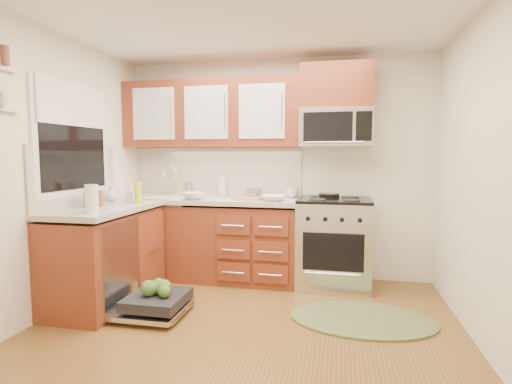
% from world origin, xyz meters
% --- Properties ---
extents(floor, '(3.50, 3.50, 0.00)m').
position_xyz_m(floor, '(0.00, 0.00, 0.00)').
color(floor, brown).
rests_on(floor, ground).
extents(ceiling, '(3.50, 3.50, 0.00)m').
position_xyz_m(ceiling, '(0.00, 0.00, 2.50)').
color(ceiling, white).
rests_on(ceiling, ground).
extents(wall_back, '(3.50, 0.04, 2.50)m').
position_xyz_m(wall_back, '(0.00, 1.75, 1.25)').
color(wall_back, silver).
rests_on(wall_back, ground).
extents(wall_front, '(3.50, 0.04, 2.50)m').
position_xyz_m(wall_front, '(0.00, -1.75, 1.25)').
color(wall_front, silver).
rests_on(wall_front, ground).
extents(wall_left, '(0.04, 3.50, 2.50)m').
position_xyz_m(wall_left, '(-1.75, 0.00, 1.25)').
color(wall_left, silver).
rests_on(wall_left, ground).
extents(wall_right, '(0.04, 3.50, 2.50)m').
position_xyz_m(wall_right, '(1.75, 0.00, 1.25)').
color(wall_right, silver).
rests_on(wall_right, ground).
extents(base_cabinet_back, '(2.05, 0.60, 0.85)m').
position_xyz_m(base_cabinet_back, '(-0.73, 1.45, 0.42)').
color(base_cabinet_back, maroon).
rests_on(base_cabinet_back, ground).
extents(base_cabinet_left, '(0.60, 1.25, 0.85)m').
position_xyz_m(base_cabinet_left, '(-1.45, 0.52, 0.42)').
color(base_cabinet_left, maroon).
rests_on(base_cabinet_left, ground).
extents(countertop_back, '(2.07, 0.64, 0.05)m').
position_xyz_m(countertop_back, '(-0.72, 1.44, 0.90)').
color(countertop_back, beige).
rests_on(countertop_back, base_cabinet_back).
extents(countertop_left, '(0.64, 1.27, 0.05)m').
position_xyz_m(countertop_left, '(-1.44, 0.53, 0.90)').
color(countertop_left, beige).
rests_on(countertop_left, base_cabinet_left).
extents(backsplash_back, '(2.05, 0.02, 0.57)m').
position_xyz_m(backsplash_back, '(-0.73, 1.74, 1.21)').
color(backsplash_back, beige).
rests_on(backsplash_back, ground).
extents(backsplash_left, '(0.02, 1.25, 0.57)m').
position_xyz_m(backsplash_left, '(-1.74, 0.52, 1.21)').
color(backsplash_left, beige).
rests_on(backsplash_left, ground).
extents(upper_cabinets, '(2.05, 0.35, 0.75)m').
position_xyz_m(upper_cabinets, '(-0.73, 1.57, 1.88)').
color(upper_cabinets, maroon).
rests_on(upper_cabinets, ground).
extents(cabinet_over_mw, '(0.76, 0.35, 0.47)m').
position_xyz_m(cabinet_over_mw, '(0.68, 1.57, 2.13)').
color(cabinet_over_mw, maroon).
rests_on(cabinet_over_mw, ground).
extents(range, '(0.76, 0.64, 0.95)m').
position_xyz_m(range, '(0.68, 1.43, 0.47)').
color(range, silver).
rests_on(range, ground).
extents(microwave, '(0.76, 0.38, 0.40)m').
position_xyz_m(microwave, '(0.68, 1.55, 1.70)').
color(microwave, silver).
rests_on(microwave, ground).
extents(sink, '(0.62, 0.50, 0.26)m').
position_xyz_m(sink, '(-1.25, 1.42, 0.80)').
color(sink, white).
rests_on(sink, ground).
extents(dishwasher, '(0.70, 0.60, 0.20)m').
position_xyz_m(dishwasher, '(-0.86, 0.30, 0.10)').
color(dishwasher, silver).
rests_on(dishwasher, ground).
extents(window, '(0.03, 1.05, 1.05)m').
position_xyz_m(window, '(-1.74, 0.50, 1.55)').
color(window, white).
rests_on(window, ground).
extents(window_blind, '(0.02, 0.96, 0.40)m').
position_xyz_m(window_blind, '(-1.71, 0.50, 1.88)').
color(window_blind, white).
rests_on(window_blind, ground).
extents(rug, '(1.25, 0.84, 0.02)m').
position_xyz_m(rug, '(0.94, 0.56, 0.01)').
color(rug, '#5C6D3E').
rests_on(rug, ground).
extents(skillet, '(0.29, 0.29, 0.04)m').
position_xyz_m(skillet, '(0.62, 1.55, 0.97)').
color(skillet, black).
rests_on(skillet, range).
extents(stock_pot, '(0.22, 0.22, 0.12)m').
position_xyz_m(stock_pot, '(-0.23, 1.57, 0.98)').
color(stock_pot, silver).
rests_on(stock_pot, countertop_back).
extents(cutting_board, '(0.32, 0.26, 0.02)m').
position_xyz_m(cutting_board, '(-0.24, 1.36, 0.93)').
color(cutting_board, tan).
rests_on(cutting_board, countertop_back).
extents(canister, '(0.14, 0.14, 0.18)m').
position_xyz_m(canister, '(-0.96, 1.41, 1.01)').
color(canister, silver).
rests_on(canister, countertop_back).
extents(paper_towel_roll, '(0.12, 0.12, 0.24)m').
position_xyz_m(paper_towel_roll, '(-1.31, 0.13, 1.04)').
color(paper_towel_roll, white).
rests_on(paper_towel_roll, countertop_left).
extents(mustard_bottle, '(0.09, 0.09, 0.21)m').
position_xyz_m(mustard_bottle, '(-1.25, 0.81, 1.03)').
color(mustard_bottle, yellow).
rests_on(mustard_bottle, countertop_left).
extents(red_bottle, '(0.07, 0.07, 0.21)m').
position_xyz_m(red_bottle, '(-1.53, 0.47, 1.03)').
color(red_bottle, red).
rests_on(red_bottle, countertop_left).
extents(wooden_box, '(0.18, 0.15, 0.15)m').
position_xyz_m(wooden_box, '(-1.53, 0.48, 1.00)').
color(wooden_box, brown).
rests_on(wooden_box, countertop_left).
extents(blue_carton, '(0.10, 0.08, 0.14)m').
position_xyz_m(blue_carton, '(-1.59, 0.62, 1.00)').
color(blue_carton, teal).
rests_on(blue_carton, countertop_left).
extents(bowl_a, '(0.27, 0.27, 0.06)m').
position_xyz_m(bowl_a, '(0.05, 1.29, 0.96)').
color(bowl_a, '#999999').
rests_on(bowl_a, countertop_back).
extents(bowl_b, '(0.27, 0.27, 0.08)m').
position_xyz_m(bowl_b, '(-0.82, 1.25, 0.96)').
color(bowl_b, '#999999').
rests_on(bowl_b, countertop_back).
extents(cup, '(0.16, 0.16, 0.11)m').
position_xyz_m(cup, '(0.20, 1.65, 0.98)').
color(cup, '#999999').
rests_on(cup, countertop_back).
extents(soap_bottle_a, '(0.13, 0.14, 0.28)m').
position_xyz_m(soap_bottle_a, '(-0.63, 1.68, 1.06)').
color(soap_bottle_a, '#999999').
rests_on(soap_bottle_a, countertop_back).
extents(soap_bottle_b, '(0.10, 0.10, 0.17)m').
position_xyz_m(soap_bottle_b, '(-1.38, 0.87, 1.01)').
color(soap_bottle_b, '#999999').
rests_on(soap_bottle_b, countertop_left).
extents(soap_bottle_c, '(0.14, 0.14, 0.15)m').
position_xyz_m(soap_bottle_c, '(-1.62, 0.93, 1.00)').
color(soap_bottle_c, '#999999').
rests_on(soap_bottle_c, countertop_left).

